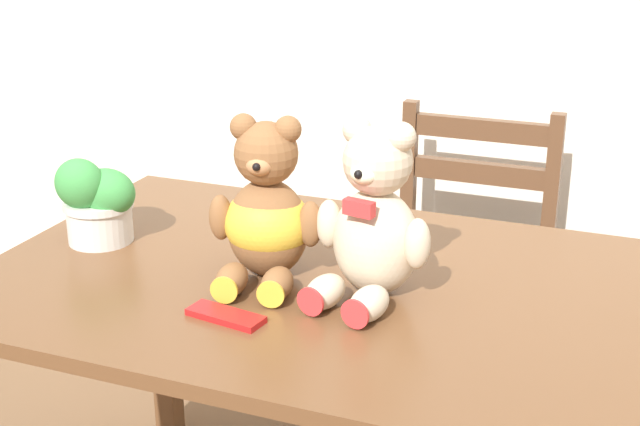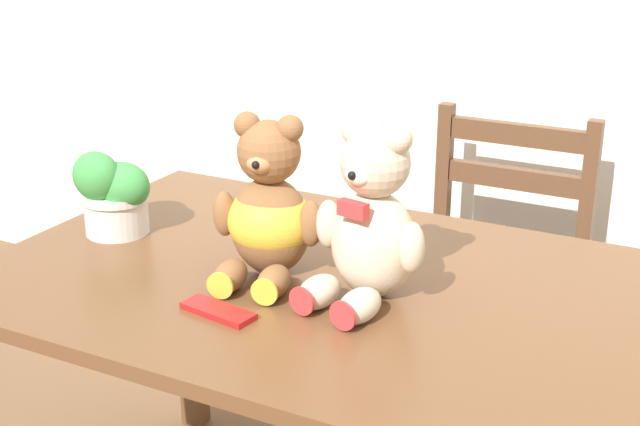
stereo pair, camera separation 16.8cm
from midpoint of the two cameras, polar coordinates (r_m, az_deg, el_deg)
name	(u,v)px [view 1 (the left image)]	position (r m, az deg, el deg)	size (l,w,h in m)	color
dining_table	(377,329)	(1.75, 0.92, -7.47)	(1.57, 0.89, 0.75)	brown
wooden_chair_behind	(463,268)	(2.54, 7.27, -3.54)	(0.46, 0.44, 0.89)	brown
teddy_bear_left	(266,214)	(1.72, -6.24, -0.14)	(0.23, 0.25, 0.32)	brown
teddy_bear_right	(374,222)	(1.63, 0.52, -0.64)	(0.24, 0.25, 0.34)	beige
potted_plant	(98,200)	(1.98, -16.43, 0.76)	(0.17, 0.17, 0.19)	beige
chocolate_bar	(226,316)	(1.61, -9.06, -6.59)	(0.14, 0.05, 0.01)	red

